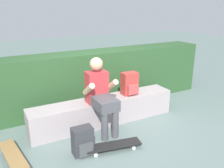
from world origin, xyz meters
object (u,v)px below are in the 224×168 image
Objects in this scene: person_skater at (101,93)px; skateboard_beside_bench at (13,155)px; bench_main at (104,111)px; backpack_on_ground at (83,141)px; skateboard_near_person at (114,145)px; backpack_on_bench at (130,84)px.

skateboard_beside_bench is (-1.39, -0.18, -0.57)m from person_skater.
person_skater is at bearing -127.58° from bench_main.
bench_main is 6.45× the size of backpack_on_ground.
person_skater is 0.85m from skateboard_near_person.
bench_main reaches higher than backpack_on_ground.
person_skater is at bearing 80.76° from skateboard_near_person.
backpack_on_bench is 1.44m from backpack_on_ground.
person_skater reaches higher than bench_main.
backpack_on_bench is 1.00× the size of backpack_on_ground.
person_skater reaches higher than skateboard_near_person.
bench_main reaches higher than skateboard_beside_bench.
backpack_on_bench reaches higher than bench_main.
backpack_on_ground is (-0.67, -0.70, -0.03)m from bench_main.
bench_main is 0.50m from person_skater.
backpack_on_ground is at bearing -136.07° from person_skater.
backpack_on_bench is at bearing 10.49° from skateboard_beside_bench.
backpack_on_bench is at bearing 46.73° from skateboard_near_person.
bench_main is 0.88m from skateboard_near_person.
bench_main is at bearing 46.20° from backpack_on_ground.
backpack_on_bench is at bearing -1.06° from bench_main.
skateboard_near_person is 1.36m from skateboard_beside_bench.
backpack_on_ground is (-1.18, -0.69, -0.45)m from backpack_on_bench.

